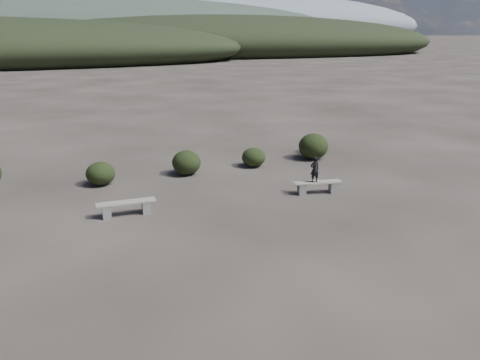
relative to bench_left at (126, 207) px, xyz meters
name	(u,v)px	position (x,y,z in m)	size (l,w,h in m)	color
ground	(283,251)	(3.92, -4.26, -0.30)	(1200.00, 1200.00, 0.00)	#292420
bench_left	(126,207)	(0.00, 0.00, 0.00)	(1.99, 0.43, 0.50)	slate
bench_right	(317,186)	(7.25, -0.08, -0.01)	(1.93, 0.71, 0.47)	slate
seated_person	(315,169)	(7.11, -0.06, 0.67)	(0.36, 0.24, 1.00)	black
shrub_a	(100,174)	(-0.63, 3.77, 0.17)	(1.16, 1.16, 0.95)	black
shrub_b	(186,162)	(3.01, 4.06, 0.24)	(1.25, 1.25, 1.07)	black
shrub_c	(254,157)	(6.25, 4.29, 0.14)	(1.10, 1.10, 0.88)	black
shrub_d	(313,146)	(9.50, 4.61, 0.33)	(1.45, 1.45, 1.27)	black
shrub_e	(315,144)	(10.13, 5.59, 0.16)	(1.11, 1.11, 0.93)	black
mountain_ridges	(67,24)	(-3.57, 334.80, 10.53)	(500.00, 400.00, 56.00)	black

